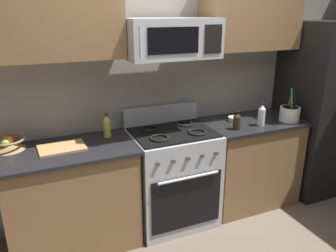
{
  "coord_description": "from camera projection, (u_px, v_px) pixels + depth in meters",
  "views": [
    {
      "loc": [
        -1.17,
        -1.94,
        1.97
      ],
      "look_at": [
        -0.1,
        0.53,
        1.03
      ],
      "focal_mm": 35.66,
      "sensor_mm": 36.0,
      "label": 1
    }
  ],
  "objects": [
    {
      "name": "bottle_soy",
      "position": [
        237.0,
        121.0,
        3.11
      ],
      "size": [
        0.07,
        0.07,
        0.17
      ],
      "color": "#382314",
      "rests_on": "counter_right"
    },
    {
      "name": "fruit_basket",
      "position": [
        8.0,
        143.0,
        2.66
      ],
      "size": [
        0.26,
        0.26,
        0.12
      ],
      "color": "#9E7A4C",
      "rests_on": "counter_left"
    },
    {
      "name": "upper_cabinets_right",
      "position": [
        251.0,
        12.0,
        3.17
      ],
      "size": [
        0.98,
        0.34,
        0.7
      ],
      "color": "olive"
    },
    {
      "name": "counter_right",
      "position": [
        249.0,
        162.0,
        3.52
      ],
      "size": [
        0.99,
        0.63,
        0.91
      ],
      "color": "olive",
      "rests_on": "ground"
    },
    {
      "name": "prep_bowl",
      "position": [
        234.0,
        119.0,
        3.36
      ],
      "size": [
        0.12,
        0.12,
        0.04
      ],
      "color": "white",
      "rests_on": "counter_right"
    },
    {
      "name": "wall_back",
      "position": [
        157.0,
        83.0,
        3.24
      ],
      "size": [
        8.0,
        0.1,
        2.6
      ],
      "primitive_type": "cube",
      "color": "#9E998E",
      "rests_on": "ground"
    },
    {
      "name": "utensil_crock",
      "position": [
        290.0,
        113.0,
        3.35
      ],
      "size": [
        0.2,
        0.2,
        0.34
      ],
      "color": "white",
      "rests_on": "counter_right"
    },
    {
      "name": "microwave",
      "position": [
        172.0,
        38.0,
        2.79
      ],
      "size": [
        0.79,
        0.44,
        0.33
      ],
      "color": "#B2B5BA"
    },
    {
      "name": "cutting_board",
      "position": [
        62.0,
        148.0,
        2.69
      ],
      "size": [
        0.38,
        0.27,
        0.02
      ],
      "primitive_type": "cube",
      "rotation": [
        0.0,
        0.0,
        0.05
      ],
      "color": "tan",
      "rests_on": "counter_left"
    },
    {
      "name": "range_oven",
      "position": [
        172.0,
        176.0,
        3.18
      ],
      "size": [
        0.76,
        0.67,
        1.09
      ],
      "color": "#B2B5BA",
      "rests_on": "ground"
    },
    {
      "name": "counter_left",
      "position": [
        73.0,
        198.0,
        2.84
      ],
      "size": [
        1.08,
        0.63,
        0.91
      ],
      "color": "olive",
      "rests_on": "ground"
    },
    {
      "name": "bottle_oil",
      "position": [
        107.0,
        126.0,
        2.92
      ],
      "size": [
        0.07,
        0.07,
        0.21
      ],
      "color": "gold",
      "rests_on": "counter_left"
    },
    {
      "name": "bottle_vinegar",
      "position": [
        262.0,
        115.0,
        3.21
      ],
      "size": [
        0.07,
        0.07,
        0.22
      ],
      "color": "silver",
      "rests_on": "counter_right"
    },
    {
      "name": "upper_cabinets_left",
      "position": [
        50.0,
        12.0,
        2.49
      ],
      "size": [
        1.07,
        0.34,
        0.7
      ],
      "color": "olive"
    },
    {
      "name": "refrigerator",
      "position": [
        324.0,
        108.0,
        3.71
      ],
      "size": [
        0.88,
        0.74,
        1.87
      ],
      "color": "black",
      "rests_on": "ground"
    }
  ]
}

